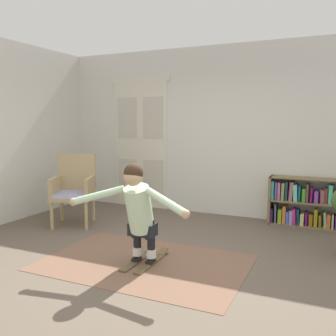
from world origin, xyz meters
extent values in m
plane|color=brown|center=(0.00, 0.00, 0.00)|extent=(7.20, 7.20, 0.00)
cube|color=silver|center=(0.00, 2.60, 1.45)|extent=(6.00, 0.10, 2.90)
cube|color=beige|center=(-1.84, 2.54, 1.18)|extent=(0.55, 0.04, 2.35)
cube|color=beige|center=(-1.84, 2.52, 1.69)|extent=(0.41, 0.01, 0.76)
cube|color=beige|center=(-1.84, 2.52, 0.59)|extent=(0.41, 0.01, 0.64)
cube|color=beige|center=(-1.29, 2.54, 1.18)|extent=(0.55, 0.04, 2.35)
cube|color=beige|center=(-1.29, 2.52, 1.69)|extent=(0.41, 0.01, 0.76)
cube|color=beige|center=(-1.29, 2.52, 0.59)|extent=(0.41, 0.01, 0.64)
cube|color=beige|center=(-1.56, 2.54, 2.40)|extent=(1.22, 0.04, 0.10)
cube|color=brown|center=(-0.15, 0.02, 0.00)|extent=(2.32, 1.54, 0.01)
cube|color=olive|center=(0.89, 2.39, 0.38)|extent=(0.04, 0.30, 0.76)
cube|color=olive|center=(1.52, 2.39, 0.01)|extent=(1.27, 0.30, 0.02)
cube|color=olive|center=(1.52, 2.39, 0.38)|extent=(1.27, 0.30, 0.02)
cube|color=olive|center=(1.52, 2.39, 0.75)|extent=(1.27, 0.30, 0.02)
cube|color=#441C5B|center=(0.93, 2.38, 0.13)|extent=(0.04, 0.19, 0.22)
cube|color=#455A6E|center=(0.98, 2.40, 0.17)|extent=(0.03, 0.21, 0.30)
cube|color=#7AA122|center=(1.05, 2.39, 0.13)|extent=(0.06, 0.21, 0.22)
cube|color=#C97230|center=(1.11, 2.41, 0.16)|extent=(0.05, 0.22, 0.28)
cube|color=#4A5CD3|center=(1.17, 2.41, 0.12)|extent=(0.05, 0.23, 0.20)
cube|color=#9187D1|center=(1.22, 2.37, 0.13)|extent=(0.05, 0.17, 0.22)
cube|color=#D4257A|center=(1.27, 2.37, 0.15)|extent=(0.05, 0.22, 0.25)
cube|color=#155184|center=(1.32, 2.40, 0.14)|extent=(0.05, 0.14, 0.24)
cube|color=#CBCC6A|center=(1.38, 2.40, 0.11)|extent=(0.06, 0.22, 0.19)
cube|color=#5A1363|center=(1.44, 2.38, 0.13)|extent=(0.04, 0.16, 0.21)
cube|color=#885A17|center=(1.51, 2.41, 0.11)|extent=(0.05, 0.21, 0.18)
cube|color=olive|center=(1.58, 2.41, 0.16)|extent=(0.05, 0.19, 0.27)
cube|color=olive|center=(1.64, 2.39, 0.11)|extent=(0.05, 0.14, 0.18)
cube|color=#7BA967|center=(1.71, 2.41, 0.14)|extent=(0.05, 0.21, 0.24)
cube|color=#D65D36|center=(1.76, 2.40, 0.12)|extent=(0.06, 0.18, 0.21)
cube|color=#A9C781|center=(1.82, 2.38, 0.13)|extent=(0.03, 0.19, 0.21)
cube|color=teal|center=(0.93, 2.39, 0.54)|extent=(0.04, 0.23, 0.30)
cube|color=#8D70CA|center=(0.98, 2.40, 0.53)|extent=(0.03, 0.16, 0.28)
cube|color=#AF689B|center=(1.03, 2.40, 0.53)|extent=(0.04, 0.24, 0.28)
cube|color=olive|center=(1.09, 2.37, 0.53)|extent=(0.05, 0.22, 0.28)
cube|color=#274C51|center=(1.13, 2.39, 0.54)|extent=(0.04, 0.15, 0.29)
cube|color=#A25F73|center=(1.21, 2.39, 0.54)|extent=(0.07, 0.20, 0.30)
cube|color=#6ACBAB|center=(1.27, 2.38, 0.52)|extent=(0.07, 0.23, 0.26)
cube|color=#196B94|center=(1.33, 2.40, 0.51)|extent=(0.03, 0.16, 0.24)
cube|color=green|center=(1.39, 2.37, 0.49)|extent=(0.05, 0.15, 0.20)
cube|color=brown|center=(1.44, 2.38, 0.53)|extent=(0.03, 0.22, 0.28)
cube|color=#7C136F|center=(1.50, 2.37, 0.50)|extent=(0.04, 0.18, 0.23)
cube|color=purple|center=(1.57, 2.39, 0.48)|extent=(0.06, 0.20, 0.19)
cube|color=#8D5057|center=(1.66, 2.40, 0.49)|extent=(0.06, 0.16, 0.20)
cube|color=brown|center=(1.71, 2.41, 0.51)|extent=(0.04, 0.17, 0.23)
cube|color=#44C69E|center=(1.77, 2.39, 0.54)|extent=(0.06, 0.18, 0.29)
cube|color=brown|center=(1.84, 2.39, 0.50)|extent=(0.04, 0.15, 0.21)
cylinder|color=tan|center=(-2.04, 0.61, 0.21)|extent=(0.07, 0.07, 0.42)
cylinder|color=tan|center=(-1.56, 0.82, 0.21)|extent=(0.07, 0.07, 0.42)
cylinder|color=tan|center=(-2.25, 1.09, 0.21)|extent=(0.07, 0.07, 0.42)
cylinder|color=tan|center=(-1.77, 1.30, 0.21)|extent=(0.07, 0.07, 0.42)
cube|color=tan|center=(-1.91, 0.95, 0.45)|extent=(0.79, 0.79, 0.06)
cube|color=#A4A7DA|center=(-1.91, 0.95, 0.50)|extent=(0.71, 0.71, 0.04)
cube|color=tan|center=(-2.01, 1.20, 0.80)|extent=(0.57, 0.30, 0.60)
cube|color=tan|center=(-2.15, 0.85, 0.62)|extent=(0.28, 0.54, 0.28)
cube|color=tan|center=(-1.66, 1.06, 0.62)|extent=(0.28, 0.54, 0.28)
cube|color=brown|center=(-0.24, 0.01, 0.01)|extent=(0.09, 0.70, 0.01)
cube|color=brown|center=(-0.24, 0.34, 0.05)|extent=(0.09, 0.11, 0.06)
cube|color=black|center=(-0.24, -0.01, 0.04)|extent=(0.08, 0.12, 0.04)
cube|color=brown|center=(-0.06, 0.02, 0.01)|extent=(0.09, 0.70, 0.01)
cube|color=brown|center=(-0.06, 0.34, 0.05)|extent=(0.09, 0.11, 0.06)
cube|color=black|center=(-0.06, 0.00, 0.04)|extent=(0.08, 0.12, 0.04)
cylinder|color=white|center=(-0.24, 0.01, 0.13)|extent=(0.11, 0.11, 0.10)
cylinder|color=black|center=(-0.24, 0.01, 0.33)|extent=(0.09, 0.09, 0.30)
cylinder|color=black|center=(-0.24, -0.02, 0.42)|extent=(0.11, 0.11, 0.22)
cylinder|color=white|center=(-0.06, 0.02, 0.13)|extent=(0.11, 0.11, 0.10)
cylinder|color=black|center=(-0.06, 0.02, 0.33)|extent=(0.09, 0.09, 0.30)
cylinder|color=black|center=(-0.06, -0.02, 0.42)|extent=(0.11, 0.11, 0.22)
cube|color=black|center=(-0.15, -0.02, 0.41)|extent=(0.30, 0.18, 0.14)
cylinder|color=beige|center=(-0.15, -0.09, 0.66)|extent=(0.28, 0.42, 0.58)
sphere|color=tan|center=(-0.14, -0.23, 1.04)|extent=(0.20, 0.20, 0.20)
sphere|color=#382619|center=(-0.14, -0.22, 1.08)|extent=(0.21, 0.21, 0.21)
cylinder|color=beige|center=(-0.55, -0.28, 0.81)|extent=(0.56, 0.31, 0.22)
sphere|color=tan|center=(-0.81, -0.39, 0.74)|extent=(0.09, 0.09, 0.09)
cylinder|color=beige|center=(0.26, -0.28, 0.81)|extent=(0.57, 0.30, 0.22)
sphere|color=tan|center=(0.52, -0.39, 0.74)|extent=(0.09, 0.09, 0.09)
camera|label=1|loc=(1.79, -3.60, 1.62)|focal=39.49mm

